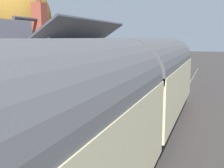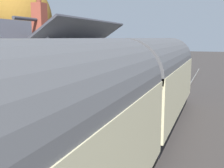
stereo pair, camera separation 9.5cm
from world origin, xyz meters
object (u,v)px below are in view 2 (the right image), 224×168
object	(u,v)px
planter_edge_near	(130,71)
station_sign_board	(143,67)
train	(128,98)
planter_edge_far	(129,75)
bench_platform_end	(134,71)
planter_by_door	(92,78)
tree_far_left	(22,19)
planter_bench_left	(100,80)
station_building	(65,70)
tree_mid_background	(26,35)
lamp_post_platform	(49,67)
planter_under_sign	(106,74)

from	to	relation	value
planter_edge_near	station_sign_board	bearing A→B (deg)	-147.71
train	planter_edge_far	bearing A→B (deg)	17.08
bench_platform_end	station_sign_board	xyz separation A→B (m)	(-2.84, -1.54, 0.71)
bench_platform_end	planter_by_door	xyz separation A→B (m)	(-5.73, 1.75, -0.01)
planter_edge_far	tree_far_left	xyz separation A→B (m)	(-5.06, 6.88, 4.60)
planter_edge_far	planter_bench_left	world-z (taller)	planter_bench_left
bench_platform_end	planter_edge_near	bearing A→B (deg)	45.27
planter_edge_far	tree_far_left	distance (m)	9.70
train	station_sign_board	distance (m)	12.96
planter_bench_left	station_sign_board	world-z (taller)	station_sign_board
planter_edge_near	tree_far_left	world-z (taller)	tree_far_left
planter_edge_near	tree_far_left	distance (m)	10.95
train	station_building	distance (m)	7.15
tree_far_left	planter_edge_far	bearing A→B (deg)	-53.70
station_building	tree_far_left	distance (m)	7.43
station_sign_board	tree_mid_background	size ratio (longest dim) A/B	0.21
lamp_post_platform	station_sign_board	size ratio (longest dim) A/B	2.26
station_building	tree_mid_background	distance (m)	14.70
planter_under_sign	tree_far_left	bearing A→B (deg)	139.37
planter_by_door	planter_edge_near	bearing A→B (deg)	-9.62
planter_under_sign	tree_mid_background	bearing A→B (deg)	82.74
train	tree_mid_background	xyz separation A→B (m)	(14.93, 15.72, 2.42)
planter_bench_left	tree_mid_background	bearing A→B (deg)	62.82
planter_under_sign	planter_bench_left	xyz separation A→B (m)	(-4.21, -1.13, 0.10)
planter_under_sign	planter_bench_left	world-z (taller)	planter_bench_left
bench_platform_end	tree_far_left	size ratio (longest dim) A/B	0.17
train	planter_by_door	bearing A→B (deg)	31.38
planter_bench_left	lamp_post_platform	xyz separation A→B (m)	(-10.61, -2.62, 2.07)
bench_platform_end	planter_under_sign	size ratio (longest dim) A/B	2.13
train	planter_edge_far	distance (m)	14.00
train	planter_bench_left	bearing A→B (deg)	28.57
planter_edge_far	tree_mid_background	bearing A→B (deg)	82.25
planter_under_sign	planter_by_door	xyz separation A→B (m)	(-3.95, -0.35, 0.15)
station_building	train	bearing A→B (deg)	-131.76
station_building	planter_edge_near	world-z (taller)	station_building
planter_edge_near	lamp_post_platform	xyz separation A→B (m)	(-17.26, -2.32, 2.10)
train	planter_bench_left	size ratio (longest dim) A/B	24.85
planter_edge_near	tree_far_left	bearing A→B (deg)	142.27
planter_bench_left	station_sign_board	bearing A→B (deg)	-38.47
lamp_post_platform	tree_mid_background	bearing A→B (deg)	39.40
planter_under_sign	bench_platform_end	bearing A→B (deg)	-49.65
station_building	station_sign_board	world-z (taller)	station_building
station_building	lamp_post_platform	xyz separation A→B (m)	(-5.85, -2.77, 0.86)
planter_bench_left	tree_far_left	bearing A→B (deg)	101.93
bench_platform_end	planter_bench_left	bearing A→B (deg)	170.86
lamp_post_platform	train	bearing A→B (deg)	-66.90
station_building	planter_by_door	xyz separation A→B (m)	(5.02, 0.64, -1.15)
tree_mid_background	tree_far_left	world-z (taller)	tree_far_left
station_building	planter_edge_near	xyz separation A→B (m)	(11.41, -0.45, -1.24)
train	tree_mid_background	bearing A→B (deg)	46.48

